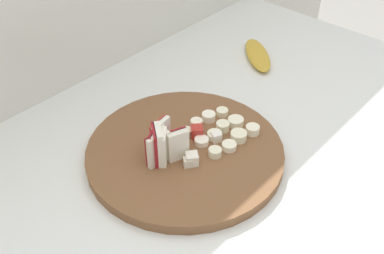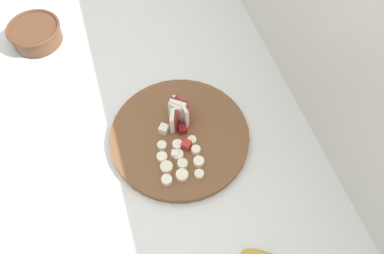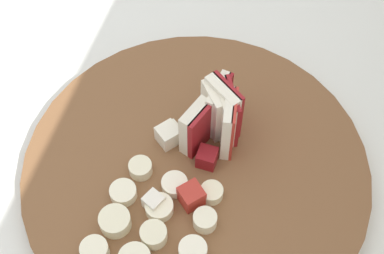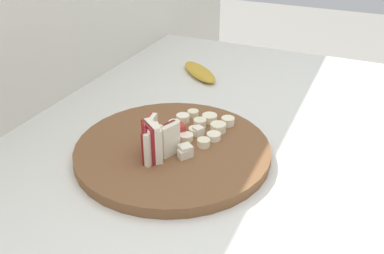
{
  "view_description": "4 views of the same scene",
  "coord_description": "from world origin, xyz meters",
  "px_view_note": "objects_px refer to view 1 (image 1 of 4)",
  "views": [
    {
      "loc": [
        -0.36,
        -0.31,
        1.46
      ],
      "look_at": [
        0.13,
        0.13,
        0.93
      ],
      "focal_mm": 43.42,
      "sensor_mm": 36.0,
      "label": 1
    },
    {
      "loc": [
        0.56,
        -0.01,
        1.75
      ],
      "look_at": [
        0.08,
        0.14,
        0.94
      ],
      "focal_mm": 36.18,
      "sensor_mm": 36.0,
      "label": 2
    },
    {
      "loc": [
        0.34,
        0.17,
        1.38
      ],
      "look_at": [
        0.05,
        0.09,
        0.93
      ],
      "focal_mm": 49.48,
      "sensor_mm": 36.0,
      "label": 3
    },
    {
      "loc": [
        -0.51,
        -0.19,
        1.33
      ],
      "look_at": [
        0.09,
        0.07,
        0.96
      ],
      "focal_mm": 40.96,
      "sensor_mm": 36.0,
      "label": 4
    }
  ],
  "objects_px": {
    "banana_slice_rows": "(222,131)",
    "banana_peel": "(258,55)",
    "apple_dice_pile": "(194,145)",
    "cutting_board": "(185,152)",
    "apple_wedge_fan": "(162,144)"
  },
  "relations": [
    {
      "from": "cutting_board",
      "to": "banana_slice_rows",
      "type": "xyz_separation_m",
      "value": [
        0.07,
        -0.02,
        0.02
      ]
    },
    {
      "from": "apple_dice_pile",
      "to": "banana_slice_rows",
      "type": "distance_m",
      "value": 0.07
    },
    {
      "from": "apple_dice_pile",
      "to": "banana_peel",
      "type": "relative_size",
      "value": 0.68
    },
    {
      "from": "cutting_board",
      "to": "apple_dice_pile",
      "type": "distance_m",
      "value": 0.02
    },
    {
      "from": "cutting_board",
      "to": "banana_peel",
      "type": "xyz_separation_m",
      "value": [
        0.36,
        0.1,
        0.0
      ]
    },
    {
      "from": "banana_slice_rows",
      "to": "banana_peel",
      "type": "relative_size",
      "value": 0.8
    },
    {
      "from": "cutting_board",
      "to": "apple_wedge_fan",
      "type": "bearing_deg",
      "value": 166.07
    },
    {
      "from": "banana_peel",
      "to": "apple_dice_pile",
      "type": "bearing_deg",
      "value": -161.92
    },
    {
      "from": "apple_wedge_fan",
      "to": "banana_slice_rows",
      "type": "xyz_separation_m",
      "value": [
        0.12,
        -0.03,
        -0.02
      ]
    },
    {
      "from": "apple_dice_pile",
      "to": "banana_peel",
      "type": "xyz_separation_m",
      "value": [
        0.35,
        0.12,
        -0.02
      ]
    },
    {
      "from": "apple_wedge_fan",
      "to": "banana_peel",
      "type": "height_order",
      "value": "apple_wedge_fan"
    },
    {
      "from": "banana_slice_rows",
      "to": "cutting_board",
      "type": "bearing_deg",
      "value": 163.4
    },
    {
      "from": "apple_wedge_fan",
      "to": "apple_dice_pile",
      "type": "height_order",
      "value": "apple_wedge_fan"
    },
    {
      "from": "cutting_board",
      "to": "banana_peel",
      "type": "height_order",
      "value": "same"
    },
    {
      "from": "cutting_board",
      "to": "apple_wedge_fan",
      "type": "distance_m",
      "value": 0.06
    }
  ]
}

